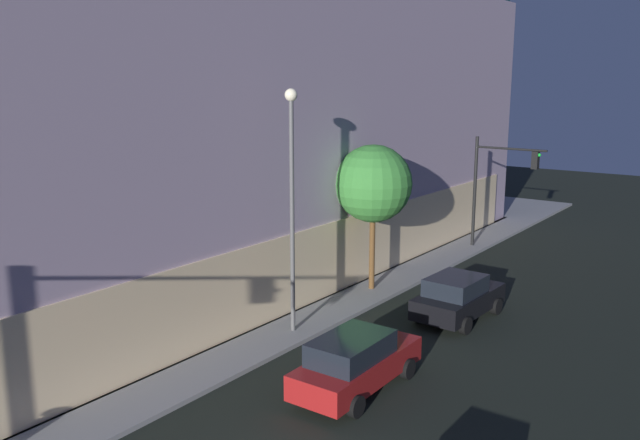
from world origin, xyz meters
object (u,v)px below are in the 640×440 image
at_px(sidewalk_tree, 373,184).
at_px(car_red, 356,362).
at_px(traffic_light_far_corner, 497,176).
at_px(street_lamp_sidewalk, 292,184).
at_px(car_black, 458,297).
at_px(modern_building, 158,100).

xyz_separation_m(sidewalk_tree, car_red, (-8.30, -4.58, -3.87)).
height_order(traffic_light_far_corner, street_lamp_sidewalk, street_lamp_sidewalk).
relative_size(traffic_light_far_corner, sidewalk_tree, 0.95).
height_order(car_red, car_black, car_red).
relative_size(street_lamp_sidewalk, car_black, 1.96).
bearing_deg(car_black, car_red, -179.18).
relative_size(sidewalk_tree, car_red, 1.31).
bearing_deg(car_red, sidewalk_tree, 28.91).
relative_size(modern_building, car_red, 7.84).
relative_size(sidewalk_tree, car_black, 1.43).
distance_m(street_lamp_sidewalk, car_red, 6.72).
height_order(sidewalk_tree, car_red, sidewalk_tree).
relative_size(traffic_light_far_corner, car_black, 1.36).
height_order(modern_building, street_lamp_sidewalk, modern_building).
distance_m(traffic_light_far_corner, car_black, 11.67).
xyz_separation_m(modern_building, street_lamp_sidewalk, (-5.61, -13.41, -2.53)).
bearing_deg(car_red, car_black, 0.82).
height_order(modern_building, sidewalk_tree, modern_building).
bearing_deg(modern_building, sidewalk_tree, -88.65).
xyz_separation_m(street_lamp_sidewalk, car_black, (4.97, -4.15, -4.62)).
bearing_deg(modern_building, car_red, -114.33).
distance_m(modern_building, car_red, 20.67).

